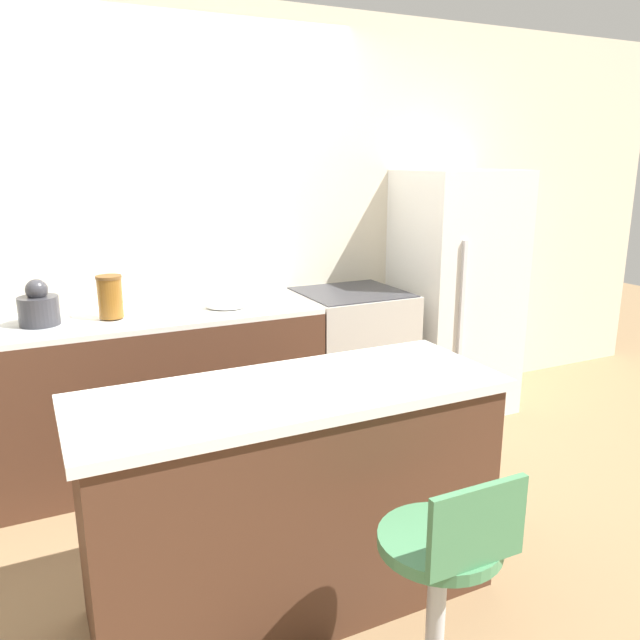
# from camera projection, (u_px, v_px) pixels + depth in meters

# --- Properties ---
(ground_plane) EXTENTS (14.00, 14.00, 0.00)m
(ground_plane) POSITION_uv_depth(u_px,v_px,m) (196.00, 487.00, 3.36)
(ground_plane) COLOR #8E704C
(wall_back) EXTENTS (8.00, 0.06, 2.60)m
(wall_back) POSITION_uv_depth(u_px,v_px,m) (154.00, 232.00, 3.62)
(wall_back) COLOR beige
(wall_back) RESTS_ON ground_plane
(back_counter) EXTENTS (2.24, 0.63, 0.91)m
(back_counter) POSITION_uv_depth(u_px,v_px,m) (115.00, 398.00, 3.39)
(back_counter) COLOR #4C2D1E
(back_counter) RESTS_ON ground_plane
(kitchen_island) EXTENTS (1.59, 0.60, 0.90)m
(kitchen_island) POSITION_uv_depth(u_px,v_px,m) (293.00, 497.00, 2.39)
(kitchen_island) COLOR #4C2D1E
(kitchen_island) RESTS_ON ground_plane
(oven_range) EXTENTS (0.66, 0.64, 0.91)m
(oven_range) POSITION_uv_depth(u_px,v_px,m) (351.00, 361.00, 4.00)
(oven_range) COLOR #B7B2A8
(oven_range) RESTS_ON ground_plane
(refrigerator) EXTENTS (0.73, 0.65, 1.64)m
(refrigerator) POSITION_uv_depth(u_px,v_px,m) (455.00, 293.00, 4.25)
(refrigerator) COLOR silver
(refrigerator) RESTS_ON ground_plane
(stool_chair) EXTENTS (0.38, 0.38, 0.85)m
(stool_chair) POSITION_uv_depth(u_px,v_px,m) (442.00, 591.00, 1.90)
(stool_chair) COLOR #B7B7BC
(stool_chair) RESTS_ON ground_plane
(kettle) EXTENTS (0.19, 0.19, 0.23)m
(kettle) POSITION_uv_depth(u_px,v_px,m) (38.00, 307.00, 3.09)
(kettle) COLOR #333338
(kettle) RESTS_ON back_counter
(mixing_bowl) EXTENTS (0.23, 0.23, 0.08)m
(mixing_bowl) POSITION_uv_depth(u_px,v_px,m) (226.00, 299.00, 3.51)
(mixing_bowl) COLOR white
(mixing_bowl) RESTS_ON back_counter
(canister_jar) EXTENTS (0.13, 0.13, 0.22)m
(canister_jar) POSITION_uv_depth(u_px,v_px,m) (110.00, 297.00, 3.23)
(canister_jar) COLOR brown
(canister_jar) RESTS_ON back_counter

